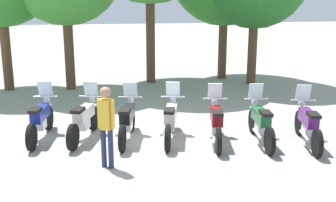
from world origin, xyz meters
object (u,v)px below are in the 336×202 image
object	(u,v)px
motorcycle_0	(40,119)
motorcycle_5	(261,122)
motorcycle_2	(127,120)
person_0	(106,121)
motorcycle_3	(171,120)
motorcycle_1	(84,119)
motorcycle_6	(308,124)
motorcycle_4	(216,122)

from	to	relation	value
motorcycle_0	motorcycle_5	bearing A→B (deg)	-93.48
motorcycle_2	person_0	world-z (taller)	person_0
motorcycle_0	motorcycle_5	xyz separation A→B (m)	(5.36, -1.10, 0.00)
motorcycle_3	person_0	bearing A→B (deg)	148.12
motorcycle_1	motorcycle_5	world-z (taller)	same
motorcycle_5	motorcycle_3	bearing A→B (deg)	81.18
motorcycle_0	motorcycle_1	size ratio (longest dim) A/B	1.03
motorcycle_1	person_0	world-z (taller)	person_0
motorcycle_3	motorcycle_6	world-z (taller)	same
motorcycle_0	motorcycle_2	size ratio (longest dim) A/B	1.01
motorcycle_3	motorcycle_5	size ratio (longest dim) A/B	0.98
motorcycle_4	motorcycle_5	xyz separation A→B (m)	(1.07, -0.20, 0.00)
motorcycle_4	motorcycle_1	bearing A→B (deg)	87.74
motorcycle_0	motorcycle_4	xyz separation A→B (m)	(4.29, -0.90, 0.00)
motorcycle_0	motorcycle_6	world-z (taller)	same
motorcycle_4	motorcycle_6	bearing A→B (deg)	-92.82
motorcycle_0	motorcycle_4	bearing A→B (deg)	-93.69
motorcycle_0	motorcycle_2	world-z (taller)	same
motorcycle_6	motorcycle_1	bearing A→B (deg)	88.19
motorcycle_2	motorcycle_6	size ratio (longest dim) A/B	1.00
motorcycle_1	motorcycle_2	xyz separation A→B (m)	(1.07, -0.24, 0.00)
motorcycle_4	person_0	distance (m)	2.97
motorcycle_6	person_0	size ratio (longest dim) A/B	1.24
motorcycle_1	motorcycle_4	bearing A→B (deg)	-85.65
motorcycle_1	motorcycle_3	distance (m)	2.18
motorcycle_0	motorcycle_3	bearing A→B (deg)	-91.40
motorcycle_0	motorcycle_4	size ratio (longest dim) A/B	1.01
motorcycle_2	motorcycle_5	xyz separation A→B (m)	(3.21, -0.70, 0.00)
motorcycle_0	person_0	size ratio (longest dim) A/B	1.25
motorcycle_3	motorcycle_5	xyz separation A→B (m)	(2.14, -0.56, 0.00)
motorcycle_1	person_0	xyz separation A→B (m)	(0.54, -1.92, 0.51)
person_0	motorcycle_0	bearing A→B (deg)	68.99
motorcycle_5	motorcycle_6	world-z (taller)	same
motorcycle_4	person_0	world-z (taller)	person_0
motorcycle_3	motorcycle_6	size ratio (longest dim) A/B	0.99
motorcycle_1	motorcycle_4	size ratio (longest dim) A/B	0.98
motorcycle_1	motorcycle_3	world-z (taller)	same
motorcycle_3	person_0	distance (m)	2.28
motorcycle_0	person_0	bearing A→B (deg)	-133.99
motorcycle_5	person_0	size ratio (longest dim) A/B	1.25
motorcycle_1	motorcycle_6	distance (m)	5.50
motorcycle_3	motorcycle_6	distance (m)	3.33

